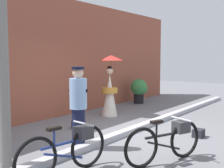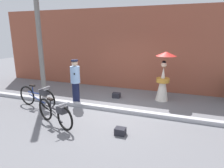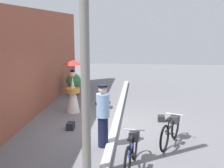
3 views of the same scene
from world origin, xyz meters
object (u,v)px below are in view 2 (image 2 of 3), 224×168
(bicycle_near_officer, at_px, (38,96))
(person_officer, at_px, (75,81))
(bicycle_far_side, at_px, (56,113))
(backpack_on_pavement, at_px, (120,131))
(person_with_parasol, at_px, (163,77))
(utility_pole, at_px, (39,37))
(backpack_spare, at_px, (116,95))

(bicycle_near_officer, xyz_separation_m, person_officer, (1.05, 0.77, 0.46))
(bicycle_far_side, height_order, backpack_on_pavement, bicycle_far_side)
(backpack_on_pavement, bearing_deg, person_with_parasol, 76.71)
(backpack_on_pavement, distance_m, utility_pole, 4.73)
(backpack_on_pavement, xyz_separation_m, backpack_spare, (-1.03, 2.76, 0.02))
(bicycle_near_officer, xyz_separation_m, utility_pole, (-0.47, 0.91, 1.99))
(backpack_spare, xyz_separation_m, utility_pole, (-2.70, -0.98, 2.29))
(person_with_parasol, bearing_deg, utility_pole, -163.69)
(bicycle_near_officer, distance_m, person_with_parasol, 4.59)
(person_with_parasol, distance_m, backpack_on_pavement, 3.27)
(backpack_spare, bearing_deg, bicycle_near_officer, -139.73)
(person_with_parasol, relative_size, utility_pole, 0.39)
(bicycle_far_side, xyz_separation_m, backpack_spare, (0.82, 2.87, -0.28))
(bicycle_near_officer, bearing_deg, bicycle_far_side, -34.70)
(bicycle_far_side, xyz_separation_m, backpack_on_pavement, (1.85, 0.11, -0.29))
(person_with_parasol, xyz_separation_m, backpack_spare, (-1.76, -0.32, -0.80))
(person_with_parasol, height_order, backpack_spare, person_with_parasol)
(bicycle_far_side, distance_m, backpack_spare, 3.00)
(bicycle_near_officer, distance_m, person_officer, 1.38)
(person_officer, bearing_deg, bicycle_near_officer, -143.97)
(bicycle_near_officer, height_order, backpack_spare, bicycle_near_officer)
(bicycle_far_side, bearing_deg, backpack_on_pavement, 3.47)
(backpack_spare, distance_m, utility_pole, 3.67)
(backpack_on_pavement, height_order, utility_pole, utility_pole)
(bicycle_near_officer, bearing_deg, person_with_parasol, 29.03)
(bicycle_far_side, bearing_deg, backpack_spare, 74.10)
(person_officer, bearing_deg, person_with_parasol, 26.25)
(person_officer, distance_m, utility_pole, 2.17)
(person_officer, relative_size, backpack_spare, 5.28)
(person_with_parasol, height_order, utility_pole, utility_pole)
(backpack_on_pavement, bearing_deg, bicycle_near_officer, 165.12)
(person_officer, relative_size, person_with_parasol, 0.87)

